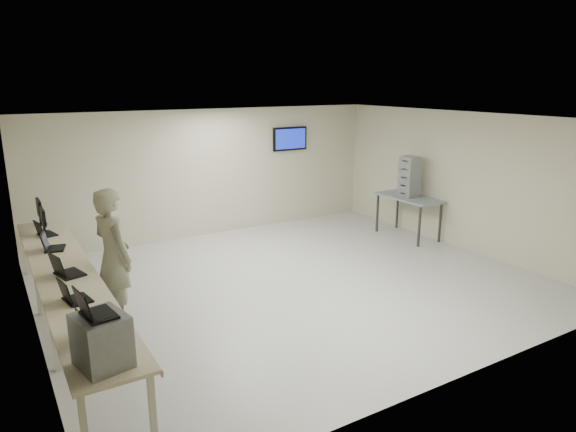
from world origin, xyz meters
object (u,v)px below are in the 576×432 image
equipment_box (102,341)px  soldier (113,257)px  workbench (67,278)px  side_table (409,200)px

equipment_box → soldier: 2.79m
workbench → equipment_box: bearing=-91.4°
equipment_box → soldier: (0.70, 2.70, -0.15)m
workbench → soldier: size_ratio=3.03×
equipment_box → side_table: bearing=14.8°
equipment_box → soldier: soldier is taller
soldier → side_table: soldier is taller
equipment_box → workbench: bearing=76.6°
workbench → soldier: 0.66m
side_table → equipment_box: bearing=-153.1°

